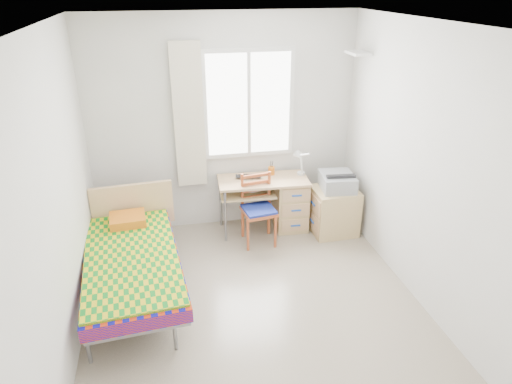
# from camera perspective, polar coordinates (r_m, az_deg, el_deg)

# --- Properties ---
(floor) EXTENTS (3.50, 3.50, 0.00)m
(floor) POSITION_cam_1_polar(r_m,az_deg,el_deg) (4.62, -0.19, -13.83)
(floor) COLOR #BCAD93
(floor) RESTS_ON ground
(ceiling) EXTENTS (3.50, 3.50, 0.00)m
(ceiling) POSITION_cam_1_polar(r_m,az_deg,el_deg) (3.61, -0.25, 20.28)
(ceiling) COLOR white
(ceiling) RESTS_ON wall_back
(wall_back) EXTENTS (3.20, 0.00, 3.20)m
(wall_back) POSITION_cam_1_polar(r_m,az_deg,el_deg) (5.56, -4.01, 8.26)
(wall_back) COLOR silver
(wall_back) RESTS_ON ground
(wall_left) EXTENTS (0.00, 3.50, 3.50)m
(wall_left) POSITION_cam_1_polar(r_m,az_deg,el_deg) (3.96, -23.50, -1.02)
(wall_left) COLOR silver
(wall_left) RESTS_ON ground
(wall_right) EXTENTS (0.00, 3.50, 3.50)m
(wall_right) POSITION_cam_1_polar(r_m,az_deg,el_deg) (4.52, 20.07, 2.74)
(wall_right) COLOR silver
(wall_right) RESTS_ON ground
(window) EXTENTS (1.10, 0.04, 1.30)m
(window) POSITION_cam_1_polar(r_m,az_deg,el_deg) (5.52, -0.91, 10.89)
(window) COLOR white
(window) RESTS_ON wall_back
(curtain) EXTENTS (0.35, 0.05, 1.70)m
(curtain) POSITION_cam_1_polar(r_m,az_deg,el_deg) (5.41, -8.40, 9.23)
(curtain) COLOR beige
(curtain) RESTS_ON wall_back
(floating_shelf) EXTENTS (0.20, 0.32, 0.03)m
(floating_shelf) POSITION_cam_1_polar(r_m,az_deg,el_deg) (5.45, 12.67, 16.58)
(floating_shelf) COLOR white
(floating_shelf) RESTS_ON wall_right
(bed) EXTENTS (1.03, 1.96, 0.82)m
(bed) POSITION_cam_1_polar(r_m,az_deg,el_deg) (4.72, -15.23, -7.92)
(bed) COLOR gray
(bed) RESTS_ON floor
(desk) EXTENTS (1.13, 0.57, 0.68)m
(desk) POSITION_cam_1_polar(r_m,az_deg,el_deg) (5.76, 3.64, -1.00)
(desk) COLOR tan
(desk) RESTS_ON floor
(chair) EXTENTS (0.41, 0.41, 0.85)m
(chair) POSITION_cam_1_polar(r_m,az_deg,el_deg) (5.40, 0.32, -1.59)
(chair) COLOR #95421D
(chair) RESTS_ON floor
(cabinet) EXTENTS (0.55, 0.49, 0.58)m
(cabinet) POSITION_cam_1_polar(r_m,az_deg,el_deg) (5.75, 9.66, -2.34)
(cabinet) COLOR tan
(cabinet) RESTS_ON floor
(printer) EXTENTS (0.44, 0.49, 0.19)m
(printer) POSITION_cam_1_polar(r_m,az_deg,el_deg) (5.62, 10.10, 1.36)
(printer) COLOR #9B9FA2
(printer) RESTS_ON cabinet
(laptop) EXTENTS (0.34, 0.25, 0.02)m
(laptop) POSITION_cam_1_polar(r_m,az_deg,el_deg) (5.57, -0.96, 1.74)
(laptop) COLOR black
(laptop) RESTS_ON desk
(pen_cup) EXTENTS (0.08, 0.08, 0.10)m
(pen_cup) POSITION_cam_1_polar(r_m,az_deg,el_deg) (5.69, 1.95, 2.68)
(pen_cup) COLOR orange
(pen_cup) RESTS_ON desk
(task_lamp) EXTENTS (0.22, 0.31, 0.38)m
(task_lamp) POSITION_cam_1_polar(r_m,az_deg,el_deg) (5.53, 5.50, 3.99)
(task_lamp) COLOR white
(task_lamp) RESTS_ON desk
(book) EXTENTS (0.17, 0.22, 0.02)m
(book) POSITION_cam_1_polar(r_m,az_deg,el_deg) (5.53, -1.17, 0.35)
(book) COLOR gray
(book) RESTS_ON desk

